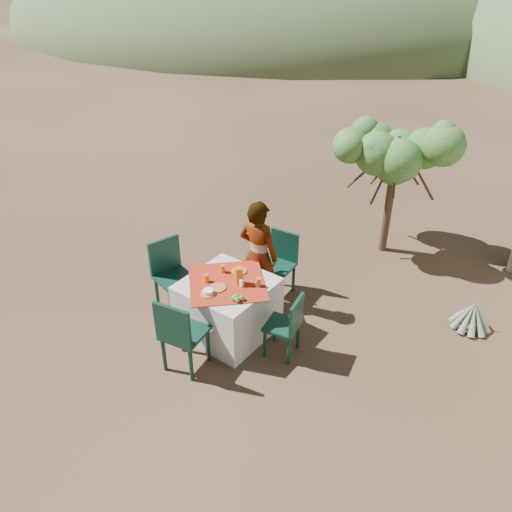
{
  "coord_description": "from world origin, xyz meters",
  "views": [
    {
      "loc": [
        3.09,
        -4.33,
        4.22
      ],
      "look_at": [
        -0.1,
        -0.06,
        1.0
      ],
      "focal_mm": 35.0,
      "sensor_mm": 36.0,
      "label": 1
    }
  ],
  "objects_px": {
    "person": "(258,255)",
    "chair_left": "(170,271)",
    "shrub_tree": "(401,160)",
    "table": "(228,307)",
    "agave": "(472,316)",
    "chair_near": "(180,333)",
    "juice_pitcher": "(239,276)",
    "chair_far": "(280,260)",
    "chair_right": "(288,324)"
  },
  "relations": [
    {
      "from": "chair_left",
      "to": "person",
      "type": "height_order",
      "value": "person"
    },
    {
      "from": "table",
      "to": "chair_left",
      "type": "distance_m",
      "value": 0.99
    },
    {
      "from": "table",
      "to": "agave",
      "type": "bearing_deg",
      "value": 37.8
    },
    {
      "from": "chair_left",
      "to": "chair_right",
      "type": "distance_m",
      "value": 1.84
    },
    {
      "from": "chair_right",
      "to": "agave",
      "type": "relative_size",
      "value": 1.49
    },
    {
      "from": "chair_far",
      "to": "shrub_tree",
      "type": "relative_size",
      "value": 0.47
    },
    {
      "from": "shrub_tree",
      "to": "person",
      "type": "bearing_deg",
      "value": -108.3
    },
    {
      "from": "person",
      "to": "agave",
      "type": "xyz_separation_m",
      "value": [
        2.55,
        1.23,
        -0.6
      ]
    },
    {
      "from": "chair_left",
      "to": "table",
      "type": "bearing_deg",
      "value": -74.14
    },
    {
      "from": "chair_near",
      "to": "juice_pitcher",
      "type": "xyz_separation_m",
      "value": [
        0.11,
        0.94,
        0.32
      ]
    },
    {
      "from": "table",
      "to": "chair_near",
      "type": "bearing_deg",
      "value": -88.2
    },
    {
      "from": "juice_pitcher",
      "to": "chair_far",
      "type": "bearing_deg",
      "value": 96.21
    },
    {
      "from": "person",
      "to": "shrub_tree",
      "type": "height_order",
      "value": "shrub_tree"
    },
    {
      "from": "chair_left",
      "to": "chair_right",
      "type": "relative_size",
      "value": 1.19
    },
    {
      "from": "agave",
      "to": "juice_pitcher",
      "type": "height_order",
      "value": "juice_pitcher"
    },
    {
      "from": "chair_far",
      "to": "chair_right",
      "type": "distance_m",
      "value": 1.36
    },
    {
      "from": "table",
      "to": "agave",
      "type": "height_order",
      "value": "table"
    },
    {
      "from": "table",
      "to": "chair_left",
      "type": "bearing_deg",
      "value": -178.54
    },
    {
      "from": "chair_near",
      "to": "chair_right",
      "type": "distance_m",
      "value": 1.27
    },
    {
      "from": "shrub_tree",
      "to": "chair_left",
      "type": "bearing_deg",
      "value": -118.51
    },
    {
      "from": "shrub_tree",
      "to": "agave",
      "type": "bearing_deg",
      "value": -36.33
    },
    {
      "from": "chair_far",
      "to": "juice_pitcher",
      "type": "xyz_separation_m",
      "value": [
        0.12,
        -1.08,
        0.36
      ]
    },
    {
      "from": "chair_near",
      "to": "person",
      "type": "bearing_deg",
      "value": -97.37
    },
    {
      "from": "person",
      "to": "chair_left",
      "type": "bearing_deg",
      "value": 34.86
    },
    {
      "from": "table",
      "to": "chair_right",
      "type": "distance_m",
      "value": 0.87
    },
    {
      "from": "person",
      "to": "agave",
      "type": "bearing_deg",
      "value": -157.75
    },
    {
      "from": "chair_near",
      "to": "chair_right",
      "type": "height_order",
      "value": "chair_near"
    },
    {
      "from": "chair_left",
      "to": "agave",
      "type": "xyz_separation_m",
      "value": [
        3.49,
        1.97,
        -0.36
      ]
    },
    {
      "from": "chair_right",
      "to": "person",
      "type": "xyz_separation_m",
      "value": [
        -0.9,
        0.63,
        0.32
      ]
    },
    {
      "from": "table",
      "to": "chair_right",
      "type": "xyz_separation_m",
      "value": [
        0.86,
        0.09,
        0.09
      ]
    },
    {
      "from": "chair_right",
      "to": "chair_left",
      "type": "bearing_deg",
      "value": -98.24
    },
    {
      "from": "table",
      "to": "chair_left",
      "type": "relative_size",
      "value": 1.31
    },
    {
      "from": "chair_right",
      "to": "juice_pitcher",
      "type": "relative_size",
      "value": 3.67
    },
    {
      "from": "chair_far",
      "to": "person",
      "type": "bearing_deg",
      "value": -103.49
    },
    {
      "from": "table",
      "to": "chair_left",
      "type": "xyz_separation_m",
      "value": [
        -0.98,
        -0.02,
        0.17
      ]
    },
    {
      "from": "chair_near",
      "to": "agave",
      "type": "xyz_separation_m",
      "value": [
        2.48,
        2.82,
        -0.36
      ]
    },
    {
      "from": "chair_near",
      "to": "shrub_tree",
      "type": "relative_size",
      "value": 0.51
    },
    {
      "from": "chair_left",
      "to": "shrub_tree",
      "type": "height_order",
      "value": "shrub_tree"
    },
    {
      "from": "chair_near",
      "to": "juice_pitcher",
      "type": "height_order",
      "value": "chair_near"
    },
    {
      "from": "chair_far",
      "to": "chair_near",
      "type": "height_order",
      "value": "chair_near"
    },
    {
      "from": "person",
      "to": "juice_pitcher",
      "type": "relative_size",
      "value": 6.9
    },
    {
      "from": "chair_far",
      "to": "chair_right",
      "type": "xyz_separation_m",
      "value": [
        0.84,
        -1.07,
        -0.05
      ]
    },
    {
      "from": "agave",
      "to": "chair_near",
      "type": "bearing_deg",
      "value": -131.34
    },
    {
      "from": "chair_far",
      "to": "table",
      "type": "bearing_deg",
      "value": -96.12
    },
    {
      "from": "agave",
      "to": "juice_pitcher",
      "type": "bearing_deg",
      "value": -141.63
    },
    {
      "from": "table",
      "to": "shrub_tree",
      "type": "relative_size",
      "value": 0.66
    },
    {
      "from": "chair_far",
      "to": "chair_left",
      "type": "xyz_separation_m",
      "value": [
        -1.0,
        -1.18,
        0.04
      ]
    },
    {
      "from": "chair_right",
      "to": "table",
      "type": "bearing_deg",
      "value": -95.97
    },
    {
      "from": "chair_near",
      "to": "chair_left",
      "type": "distance_m",
      "value": 1.32
    },
    {
      "from": "chair_far",
      "to": "chair_near",
      "type": "distance_m",
      "value": 2.03
    }
  ]
}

